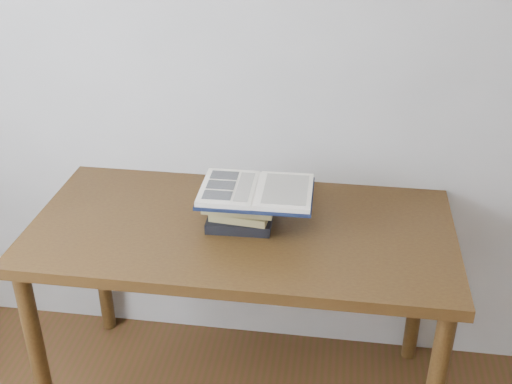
# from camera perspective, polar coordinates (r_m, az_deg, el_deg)

# --- Properties ---
(room_shell) EXTENTS (3.54, 3.54, 2.62)m
(room_shell) POSITION_cam_1_polar(r_m,az_deg,el_deg) (0.72, -20.87, -3.09)
(room_shell) COLOR #BBB8B1
(room_shell) RESTS_ON ground
(desk) EXTENTS (1.49, 0.74, 0.80)m
(desk) POSITION_cam_1_polar(r_m,az_deg,el_deg) (2.31, -1.29, -5.02)
(desk) COLOR #442E11
(desk) RESTS_ON ground
(book_stack) EXTENTS (0.26, 0.20, 0.13)m
(book_stack) POSITION_cam_1_polar(r_m,az_deg,el_deg) (2.25, -1.21, -1.36)
(book_stack) COLOR black
(book_stack) RESTS_ON desk
(open_book) EXTENTS (0.39, 0.28, 0.03)m
(open_book) POSITION_cam_1_polar(r_m,az_deg,el_deg) (2.18, 0.05, 0.08)
(open_book) COLOR black
(open_book) RESTS_ON book_stack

